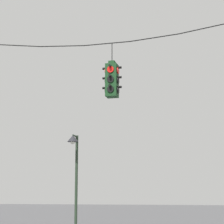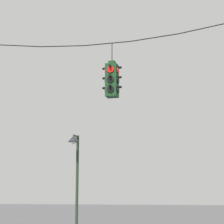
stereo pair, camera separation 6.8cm
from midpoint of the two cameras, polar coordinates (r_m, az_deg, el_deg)
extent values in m
cylinder|color=black|center=(14.43, -12.09, 8.48)|extent=(1.45, 0.03, 0.22)
cylinder|color=black|center=(13.82, -6.68, 8.55)|extent=(1.45, 0.03, 0.13)
cylinder|color=black|center=(13.37, -0.83, 8.93)|extent=(1.45, 0.03, 0.03)
cylinder|color=black|center=(13.10, 5.37, 9.64)|extent=(1.45, 0.03, 0.13)
cylinder|color=black|center=(13.01, 11.77, 10.65)|extent=(1.45, 0.03, 0.22)
cube|color=#143819|center=(12.98, -0.15, 4.11)|extent=(0.34, 0.34, 1.00)
cube|color=#143819|center=(13.13, -0.15, 6.43)|extent=(0.19, 0.19, 0.10)
cylinder|color=black|center=(13.23, -0.15, 7.80)|extent=(0.02, 0.02, 0.56)
cylinder|color=red|center=(12.89, -0.36, 5.60)|extent=(0.20, 0.03, 0.20)
cylinder|color=black|center=(12.87, -0.41, 6.04)|extent=(0.07, 0.12, 0.07)
cylinder|color=black|center=(12.80, -0.36, 4.32)|extent=(0.20, 0.03, 0.20)
cylinder|color=black|center=(12.79, -0.41, 4.76)|extent=(0.07, 0.12, 0.07)
cylinder|color=black|center=(12.73, -0.36, 3.02)|extent=(0.20, 0.03, 0.20)
cylinder|color=black|center=(12.71, -0.42, 3.46)|extent=(0.07, 0.12, 0.07)
cylinder|color=red|center=(13.23, 0.06, 5.16)|extent=(0.20, 0.03, 0.20)
cylinder|color=black|center=(13.30, 0.11, 5.49)|extent=(0.07, 0.12, 0.07)
cylinder|color=black|center=(13.15, 0.06, 3.91)|extent=(0.20, 0.03, 0.20)
cylinder|color=black|center=(13.21, 0.11, 4.24)|extent=(0.07, 0.12, 0.07)
cylinder|color=black|center=(13.08, 0.06, 2.64)|extent=(0.20, 0.03, 0.20)
cylinder|color=black|center=(13.14, 0.11, 2.98)|extent=(0.07, 0.12, 0.07)
cylinder|color=red|center=(13.10, -0.93, 5.32)|extent=(0.03, 0.20, 0.20)
cylinder|color=black|center=(13.14, -1.12, 5.69)|extent=(0.12, 0.07, 0.07)
cylinder|color=black|center=(13.02, -0.94, 4.06)|extent=(0.03, 0.20, 0.20)
cylinder|color=black|center=(13.06, -1.13, 4.43)|extent=(0.12, 0.07, 0.07)
cylinder|color=black|center=(12.95, -0.94, 2.78)|extent=(0.03, 0.20, 0.20)
cylinder|color=black|center=(12.98, -1.13, 3.15)|extent=(0.12, 0.07, 0.07)
cylinder|color=red|center=(13.01, 0.64, 5.44)|extent=(0.03, 0.20, 0.20)
cylinder|color=black|center=(13.03, 0.83, 5.83)|extent=(0.12, 0.07, 0.07)
cylinder|color=black|center=(12.93, 0.64, 4.17)|extent=(0.03, 0.20, 0.20)
cylinder|color=black|center=(12.94, 0.84, 4.56)|extent=(0.12, 0.07, 0.07)
cylinder|color=black|center=(12.86, 0.65, 2.88)|extent=(0.03, 0.20, 0.20)
cylinder|color=black|center=(12.87, 0.84, 3.28)|extent=(0.12, 0.07, 0.07)
cylinder|color=#233323|center=(19.10, -4.81, -10.39)|extent=(0.12, 0.12, 4.90)
cylinder|color=#233323|center=(19.03, -4.96, -3.13)|extent=(0.07, 0.53, 0.07)
cone|color=#232328|center=(18.76, -5.23, -3.46)|extent=(0.48, 0.48, 0.29)
sphere|color=silver|center=(18.74, -5.24, -3.89)|extent=(0.22, 0.22, 0.22)
camera|label=1|loc=(0.03, -90.15, 0.03)|focal=70.00mm
camera|label=2|loc=(0.03, 89.85, -0.03)|focal=70.00mm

